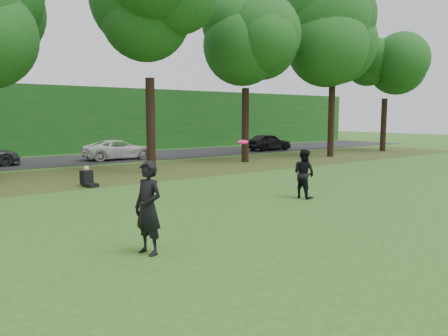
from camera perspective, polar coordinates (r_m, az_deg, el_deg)
name	(u,v)px	position (r m, az deg, el deg)	size (l,w,h in m)	color
ground	(253,246)	(9.57, 3.81, -10.16)	(120.00, 120.00, 0.00)	#2A561B
leaf_litter	(65,178)	(20.99, -20.05, -1.23)	(60.00, 7.00, 0.01)	#4B411A
street	(23,163)	(28.69, -24.74, 0.62)	(70.00, 7.00, 0.02)	black
far_hedge	(1,120)	(34.45, -27.10, 5.59)	(70.00, 3.00, 5.00)	#154C18
player_left	(148,208)	(8.95, -9.87, -5.16)	(0.69, 0.46, 1.90)	black
player_right	(304,174)	(15.13, 10.40, -0.73)	(0.81, 0.63, 1.67)	black
parked_cars	(3,154)	(27.07, -26.91, 1.64)	(38.59, 3.03, 1.53)	black
frisbee	(243,142)	(11.10, 2.50, 3.43)	(0.31, 0.31, 0.11)	#DC1262
seated_person	(88,179)	(18.13, -17.38, -1.37)	(0.55, 0.80, 0.83)	black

